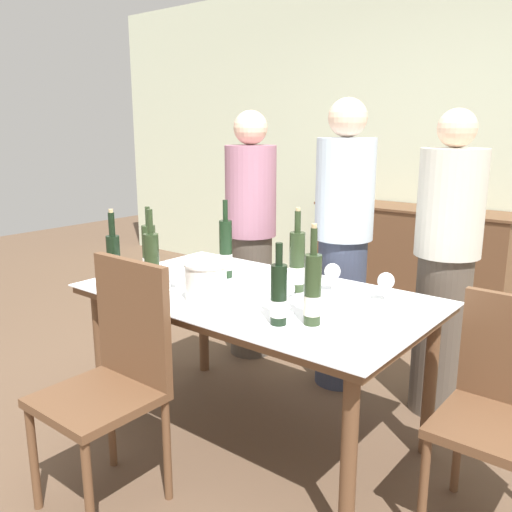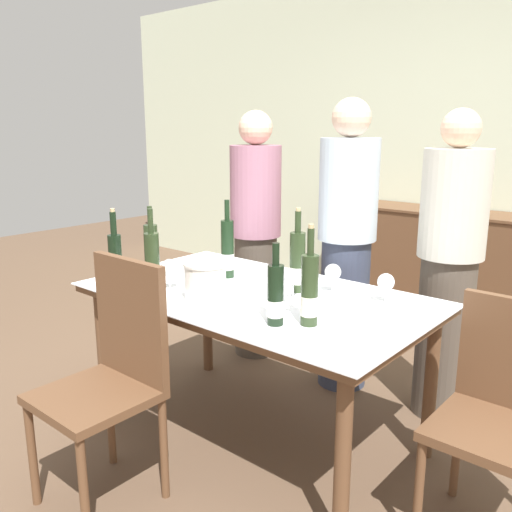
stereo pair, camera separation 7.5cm
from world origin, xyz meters
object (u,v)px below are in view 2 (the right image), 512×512
Objects in this scene: wine_bottle_2 at (275,296)px; wine_glass_0 at (386,283)px; dining_table at (256,308)px; wine_bottle_5 at (151,254)px; sideboard_cabinet at (419,260)px; wine_bottle_3 at (116,261)px; wine_glass_4 at (333,273)px; chair_right_end at (504,405)px; wine_glass_1 at (170,269)px; person_guest_left at (346,247)px; person_guest_right at (449,269)px; wine_glass_2 at (285,291)px; wine_bottle_1 at (228,250)px; wine_bottle_6 at (152,266)px; person_host at (256,236)px; wine_glass_3 at (293,279)px; ice_bucket at (205,280)px; chair_near_front at (113,366)px; wine_bottle_0 at (297,263)px; wine_bottle_4 at (310,291)px.

wine_bottle_2 is 2.44× the size of wine_glass_0.
wine_bottle_5 is at bearing -164.50° from dining_table.
wine_bottle_3 is at bearing -97.84° from sideboard_cabinet.
wine_glass_4 is 0.92m from chair_right_end.
wine_bottle_5 is 0.23m from wine_glass_1.
chair_right_end is 0.54× the size of person_guest_left.
wine_bottle_3 reaches higher than chair_right_end.
wine_glass_0 is 0.08× the size of person_guest_right.
person_guest_left is 0.58m from person_guest_right.
wine_glass_2 is at bearing 6.74° from wine_glass_1.
wine_bottle_1 is 0.25× the size of person_guest_right.
person_host is (-0.33, 1.12, -0.07)m from wine_bottle_6.
person_host reaches higher than wine_glass_2.
chair_right_end is at bearing 4.31° from dining_table.
wine_bottle_1 is 3.07× the size of wine_glass_3.
chair_right_end is at bearing 8.17° from wine_bottle_5.
wine_bottle_2 is 1.12m from person_guest_right.
chair_near_front is at bearing -98.47° from ice_bucket.
wine_bottle_6 is 0.65m from wine_glass_3.
chair_right_end is at bearing -3.85° from wine_bottle_0.
wine_glass_3 is (0.75, 0.43, -0.04)m from wine_bottle_3.
wine_glass_3 is 1.12m from person_host.
person_host reaches higher than chair_near_front.
wine_bottle_5 is at bearing 126.62° from chair_near_front.
wine_bottle_4 is (0.73, -0.30, -0.01)m from wine_bottle_1.
wine_glass_4 is 0.09× the size of person_guest_right.
wine_glass_4 is at bearing 12.84° from wine_bottle_1.
wine_bottle_1 is 1.04× the size of wine_bottle_3.
wine_bottle_2 is at bearing 6.77° from wine_bottle_3.
sideboard_cabinet is 4.03× the size of wine_bottle_6.
wine_glass_1 is 0.09× the size of person_guest_left.
sideboard_cabinet is 2.22m from wine_glass_0.
wine_bottle_4 is at bearing -47.79° from wine_bottle_0.
wine_glass_0 is (1.10, 0.63, -0.04)m from wine_bottle_3.
ice_bucket is (0.10, -2.55, 0.40)m from sideboard_cabinet.
wine_glass_0 is at bearing 38.24° from ice_bucket.
wine_glass_0 is at bearing 58.67° from wine_glass_2.
chair_near_front is at bearing -97.38° from person_guest_left.
wine_bottle_0 is 0.25× the size of person_guest_right.
wine_glass_0 is 0.15× the size of chair_right_end.
person_guest_left is (0.59, 1.14, -0.04)m from wine_bottle_3.
person_guest_left is at bearing 62.49° from wine_bottle_3.
person_host is at bearing 133.49° from wine_bottle_2.
person_host reaches higher than wine_glass_4.
wine_glass_2 is at bearing 16.47° from wine_bottle_6.
wine_bottle_6 is at bearing -168.98° from wine_bottle_4.
wine_glass_3 is 0.87m from person_guest_right.
wine_bottle_2 is at bearing -111.25° from wine_glass_0.
wine_bottle_5 is (-0.47, 0.08, 0.04)m from ice_bucket.
person_host reaches higher than person_guest_right.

